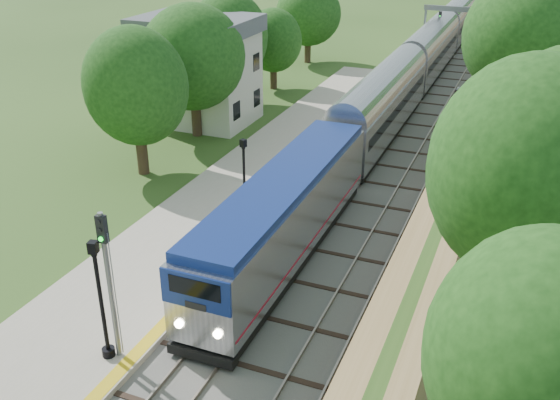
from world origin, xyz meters
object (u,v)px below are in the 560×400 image
at_px(signal_platform, 108,271).
at_px(train, 457,24).
at_px(signal_farside, 453,135).
at_px(lamppost_mid, 102,307).
at_px(lamppost_far, 244,184).
at_px(signal_gantry, 465,21).
at_px(station_building, 199,69).

bearing_deg(signal_platform, train, 87.48).
relative_size(signal_platform, signal_farside, 0.87).
height_order(lamppost_mid, signal_farside, signal_farside).
bearing_deg(lamppost_far, signal_gantry, 81.65).
xyz_separation_m(train, signal_platform, (-2.90, -65.90, 1.87)).
height_order(signal_gantry, lamppost_mid, signal_gantry).
bearing_deg(lamppost_mid, train, 87.22).
bearing_deg(lamppost_mid, lamppost_far, 90.57).
height_order(signal_gantry, signal_farside, signal_farside).
height_order(station_building, lamppost_mid, station_building).
xyz_separation_m(signal_gantry, signal_platform, (-5.37, -51.45, -0.82)).
xyz_separation_m(train, lamppost_mid, (-3.21, -66.10, 0.41)).
bearing_deg(signal_farside, train, 97.39).
bearing_deg(signal_gantry, signal_platform, -95.96).
relative_size(signal_gantry, lamppost_mid, 1.74).
height_order(signal_gantry, signal_platform, signal_platform).
relative_size(signal_gantry, train, 0.06).
relative_size(lamppost_mid, signal_platform, 0.82).
height_order(lamppost_mid, signal_platform, signal_platform).
bearing_deg(lamppost_mid, signal_platform, 33.37).
height_order(lamppost_far, signal_farside, signal_farside).
bearing_deg(signal_gantry, lamppost_far, -98.35).
bearing_deg(signal_platform, station_building, 112.76).
xyz_separation_m(station_building, signal_gantry, (16.47, 24.99, 0.73)).
bearing_deg(station_building, train, 70.46).
bearing_deg(signal_gantry, signal_farside, -83.62).
relative_size(train, lamppost_far, 30.04).
xyz_separation_m(station_building, signal_farside, (20.20, -8.38, 0.16)).
distance_m(lamppost_far, signal_farside, 11.52).
bearing_deg(station_building, lamppost_far, -53.77).
distance_m(train, signal_farside, 48.27).
distance_m(station_building, signal_platform, 28.69).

